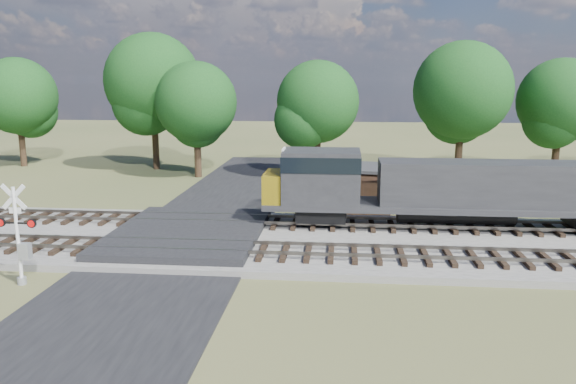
# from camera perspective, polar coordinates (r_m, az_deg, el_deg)

# --- Properties ---
(ground) EXTENTS (160.00, 160.00, 0.00)m
(ground) POSITION_cam_1_polar(r_m,az_deg,el_deg) (27.43, -10.36, -5.21)
(ground) COLOR #434D29
(ground) RESTS_ON ground
(ballast_bed) EXTENTS (140.00, 10.00, 0.30)m
(ballast_bed) POSITION_cam_1_polar(r_m,az_deg,el_deg) (26.99, 10.91, -5.17)
(ballast_bed) COLOR gray
(ballast_bed) RESTS_ON ground
(road) EXTENTS (7.00, 60.00, 0.08)m
(road) POSITION_cam_1_polar(r_m,az_deg,el_deg) (27.42, -10.37, -5.13)
(road) COLOR black
(road) RESTS_ON ground
(crossing_panel) EXTENTS (7.00, 9.00, 0.62)m
(crossing_panel) POSITION_cam_1_polar(r_m,az_deg,el_deg) (27.81, -10.11, -4.30)
(crossing_panel) COLOR #262628
(crossing_panel) RESTS_ON ground
(track_near) EXTENTS (140.00, 2.60, 0.33)m
(track_near) POSITION_cam_1_polar(r_m,az_deg,el_deg) (24.76, -4.65, -5.88)
(track_near) COLOR black
(track_near) RESTS_ON ballast_bed
(track_far) EXTENTS (140.00, 2.60, 0.33)m
(track_far) POSITION_cam_1_polar(r_m,az_deg,el_deg) (29.51, -2.96, -3.02)
(track_far) COLOR black
(track_far) RESTS_ON ballast_bed
(crossing_signal_near) EXTENTS (1.59, 0.34, 3.94)m
(crossing_signal_near) POSITION_cam_1_polar(r_m,az_deg,el_deg) (23.64, -25.55, -4.73)
(crossing_signal_near) COLOR silver
(crossing_signal_near) RESTS_ON ground
(crossing_signal_far) EXTENTS (1.51, 0.43, 3.79)m
(crossing_signal_far) POSITION_cam_1_polar(r_m,az_deg,el_deg) (34.06, 0.94, 0.94)
(crossing_signal_far) COLOR silver
(crossing_signal_far) RESTS_ON ground
(equipment_shed) EXTENTS (4.56, 4.56, 2.65)m
(equipment_shed) POSITION_cam_1_polar(r_m,az_deg,el_deg) (34.18, 7.80, 0.47)
(equipment_shed) COLOR #412E1C
(equipment_shed) RESTS_ON ground
(treeline) EXTENTS (82.42, 11.55, 11.68)m
(treeline) POSITION_cam_1_polar(r_m,az_deg,el_deg) (45.38, 8.49, 9.89)
(treeline) COLOR black
(treeline) RESTS_ON ground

